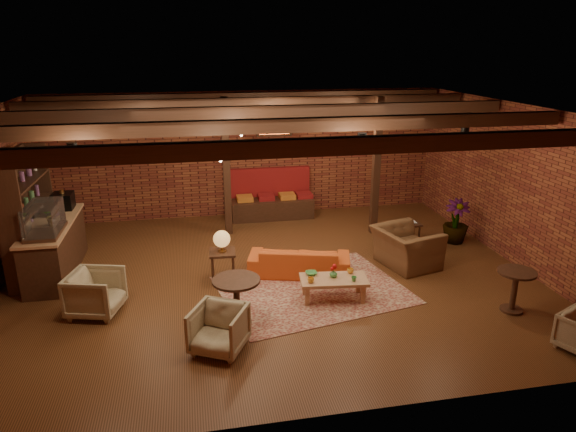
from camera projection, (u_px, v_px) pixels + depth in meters
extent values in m
plane|color=#3A230E|center=(271.00, 277.00, 9.97)|extent=(10.00, 10.00, 0.00)
cube|color=black|center=(269.00, 110.00, 8.95)|extent=(10.00, 8.00, 0.02)
cube|color=maroon|center=(246.00, 154.00, 13.18)|extent=(10.00, 0.02, 3.20)
cube|color=maroon|center=(327.00, 298.00, 5.74)|extent=(10.00, 0.02, 3.20)
cube|color=maroon|center=(514.00, 185.00, 10.36)|extent=(0.02, 8.00, 3.20)
cylinder|color=black|center=(257.00, 118.00, 10.55)|extent=(9.60, 0.12, 0.12)
cube|color=black|center=(226.00, 168.00, 11.77)|extent=(0.16, 0.16, 3.20)
cube|color=black|center=(376.00, 167.00, 11.83)|extent=(0.16, 0.16, 3.20)
imported|color=#337F33|center=(58.00, 211.00, 9.97)|extent=(0.35, 0.39, 0.30)
cube|color=#FA5619|center=(274.00, 130.00, 12.21)|extent=(0.86, 0.06, 0.30)
cube|color=maroon|center=(313.00, 290.00, 9.44)|extent=(3.68, 3.08, 0.01)
imported|color=#C94D1B|center=(299.00, 260.00, 10.02)|extent=(2.09, 1.26, 0.57)
cube|color=#A97C4F|center=(334.00, 280.00, 8.99)|extent=(1.23, 0.71, 0.06)
cube|color=#A97C4F|center=(307.00, 297.00, 8.82)|extent=(0.08, 0.08, 0.35)
cube|color=#A97C4F|center=(363.00, 295.00, 8.89)|extent=(0.08, 0.08, 0.35)
cube|color=#A97C4F|center=(305.00, 286.00, 9.21)|extent=(0.08, 0.08, 0.35)
cube|color=#A97C4F|center=(358.00, 284.00, 9.28)|extent=(0.08, 0.08, 0.35)
imported|color=gold|center=(311.00, 280.00, 8.80)|extent=(0.13, 0.13, 0.09)
imported|color=#418F42|center=(354.00, 279.00, 8.86)|extent=(0.10, 0.10, 0.09)
imported|color=gold|center=(350.00, 271.00, 9.17)|extent=(0.13, 0.13, 0.09)
imported|color=#418F42|center=(311.00, 273.00, 9.12)|extent=(0.22, 0.22, 0.05)
imported|color=#418F42|center=(333.00, 274.00, 9.01)|extent=(0.12, 0.12, 0.11)
sphere|color=red|center=(334.00, 267.00, 8.96)|extent=(0.10, 0.10, 0.10)
cube|color=black|center=(222.00, 252.00, 9.65)|extent=(0.51, 0.51, 0.05)
cylinder|color=black|center=(223.00, 267.00, 9.75)|extent=(0.04, 0.04, 0.55)
cylinder|color=#A26F36|center=(222.00, 251.00, 9.64)|extent=(0.16, 0.16, 0.02)
cylinder|color=#A26F36|center=(222.00, 247.00, 9.61)|extent=(0.05, 0.05, 0.23)
sphere|color=orange|center=(222.00, 239.00, 9.56)|extent=(0.32, 0.32, 0.32)
cylinder|color=black|center=(236.00, 281.00, 8.06)|extent=(0.76, 0.76, 0.04)
cylinder|color=black|center=(237.00, 302.00, 8.18)|extent=(0.11, 0.11, 0.74)
cylinder|color=black|center=(238.00, 323.00, 8.30)|extent=(0.46, 0.46, 0.04)
imported|color=beige|center=(95.00, 291.00, 8.51)|extent=(0.93, 0.96, 0.82)
imported|color=beige|center=(219.00, 327.00, 7.49)|extent=(0.97, 0.95, 0.75)
imported|color=brown|center=(406.00, 241.00, 10.32)|extent=(1.06, 1.37, 1.06)
cube|color=black|center=(407.00, 223.00, 11.36)|extent=(0.54, 0.54, 0.04)
cylinder|color=black|center=(407.00, 235.00, 11.45)|extent=(0.04, 0.04, 0.50)
imported|color=black|center=(408.00, 222.00, 11.35)|extent=(0.21, 0.26, 0.02)
cylinder|color=black|center=(517.00, 272.00, 8.48)|extent=(0.63, 0.63, 0.04)
cylinder|color=black|center=(514.00, 291.00, 8.60)|extent=(0.10, 0.10, 0.69)
cylinder|color=black|center=(511.00, 310.00, 8.71)|extent=(0.38, 0.38, 0.04)
imported|color=#4C7F4C|center=(461.00, 178.00, 11.24)|extent=(2.06, 2.06, 3.00)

